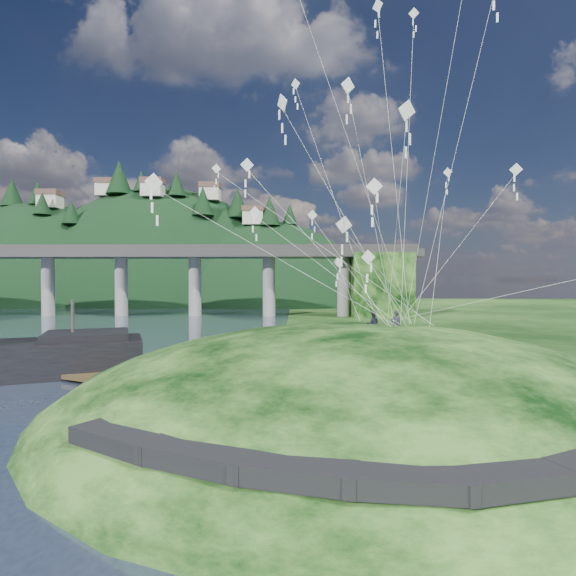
{
  "coord_description": "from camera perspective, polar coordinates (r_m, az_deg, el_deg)",
  "views": [
    {
      "loc": [
        4.48,
        -23.35,
        7.51
      ],
      "look_at": [
        4.0,
        6.0,
        7.0
      ],
      "focal_mm": 28.0,
      "sensor_mm": 36.0,
      "label": 1
    }
  ],
  "objects": [
    {
      "name": "ground",
      "position": [
        24.93,
        -9.87,
        -16.55
      ],
      "size": [
        320.0,
        320.0,
        0.0
      ],
      "primitive_type": "plane",
      "color": "black",
      "rests_on": "ground"
    },
    {
      "name": "grass_hill",
      "position": [
        27.13,
        8.79,
        -18.41
      ],
      "size": [
        36.0,
        32.0,
        13.0
      ],
      "color": "black",
      "rests_on": "ground"
    },
    {
      "name": "footpath",
      "position": [
        14.95,
        13.21,
        -20.32
      ],
      "size": [
        22.29,
        5.84,
        0.83
      ],
      "color": "black",
      "rests_on": "ground"
    },
    {
      "name": "bridge",
      "position": [
        98.43,
        -17.4,
        2.23
      ],
      "size": [
        160.0,
        11.0,
        15.0
      ],
      "color": "#2D2B2B",
      "rests_on": "ground"
    },
    {
      "name": "far_ridge",
      "position": [
        153.98,
        -17.31,
        -4.62
      ],
      "size": [
        153.0,
        70.0,
        94.5
      ],
      "color": "black",
      "rests_on": "ground"
    },
    {
      "name": "wooden_dock",
      "position": [
        33.57,
        -19.02,
        -11.29
      ],
      "size": [
        12.29,
        7.13,
        0.9
      ],
      "color": "#362916",
      "rests_on": "ground"
    },
    {
      "name": "kite_flyers",
      "position": [
        26.33,
        11.9,
        -2.82
      ],
      "size": [
        1.99,
        0.88,
        1.71
      ],
      "color": "#242530",
      "rests_on": "ground"
    },
    {
      "name": "kite_swarm",
      "position": [
        26.35,
        6.88,
        19.0
      ],
      "size": [
        20.92,
        17.73,
        19.85
      ],
      "color": "silver",
      "rests_on": "ground"
    }
  ]
}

